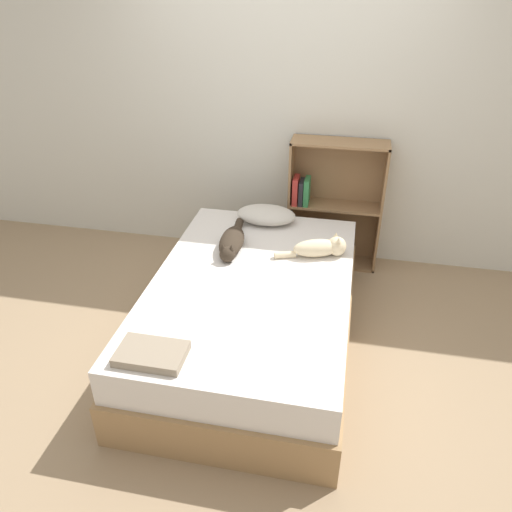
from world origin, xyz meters
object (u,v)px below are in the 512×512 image
(cat_light, at_px, (322,248))
(bookshelf, at_px, (332,202))
(bed, at_px, (252,314))
(cat_dark, at_px, (232,242))
(pillow, at_px, (266,215))

(cat_light, relative_size, bookshelf, 0.45)
(bed, bearing_deg, cat_light, 44.70)
(bed, height_order, cat_light, cat_light)
(cat_dark, bearing_deg, cat_light, 89.17)
(cat_dark, bearing_deg, pillow, 156.34)
(pillow, height_order, cat_light, cat_light)
(pillow, xyz_separation_m, cat_light, (0.48, -0.44, -0.00))
(cat_light, bearing_deg, pillow, 119.60)
(pillow, relative_size, cat_light, 0.94)
(bed, relative_size, bookshelf, 1.85)
(bed, distance_m, cat_dark, 0.55)
(cat_light, xyz_separation_m, bookshelf, (0.02, 0.86, -0.03))
(pillow, bearing_deg, bed, -86.01)
(pillow, relative_size, bookshelf, 0.42)
(bed, height_order, bookshelf, bookshelf)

